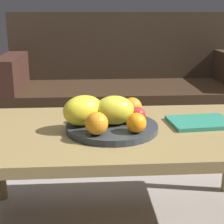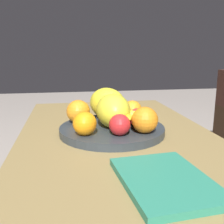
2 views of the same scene
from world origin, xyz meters
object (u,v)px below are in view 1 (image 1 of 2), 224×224
Objects in this scene: couch at (124,96)px; magazine at (200,122)px; apple_front at (137,115)px; apple_left at (114,110)px; coffee_table at (123,140)px; melon_smaller_beside at (83,110)px; fruit_bowl at (112,127)px; orange_left at (136,123)px; orange_right at (132,107)px; melon_large_front at (114,110)px; banana_bunch at (114,115)px; orange_front at (97,123)px; orange_back at (91,109)px.

couch reaches higher than magazine.
apple_left is (-0.09, 0.08, -0.00)m from apple_front.
melon_smaller_beside is at bearing -173.94° from coffee_table.
fruit_bowl is at bearing -159.31° from coffee_table.
apple_left is (-0.07, 0.18, -0.01)m from orange_left.
melon_large_front is at bearing -132.76° from orange_right.
apple_front reaches higher than banana_bunch.
couch is 23.26× the size of orange_left.
orange_front is (-0.06, -0.11, 0.05)m from fruit_bowl.
melon_smaller_beside is 2.61× the size of apple_left.
banana_bunch is (-0.04, 0.02, 0.10)m from coffee_table.
melon_smaller_beside is at bearing 179.71° from fruit_bowl.
couch reaches higher than orange_front.
orange_back is (-0.25, -1.10, 0.21)m from couch.
banana_bunch reaches higher than magazine.
banana_bunch is 0.67× the size of magazine.
orange_front reaches higher than banana_bunch.
melon_smaller_beside is 2.22× the size of orange_left.
fruit_bowl is at bearing -98.29° from couch.
fruit_bowl is (-0.05, -0.02, 0.06)m from coffee_table.
melon_smaller_beside is (-0.28, -1.19, 0.24)m from couch.
orange_back is (-0.17, 0.00, -0.01)m from orange_right.
melon_smaller_beside is 2.26× the size of orange_back.
couch reaches higher than banana_bunch.
melon_large_front is at bearing -93.13° from apple_left.
apple_left is at bearing 34.40° from melon_smaller_beside.
melon_large_front reaches higher than coffee_table.
banana_bunch is (-0.00, -0.05, -0.00)m from apple_left.
fruit_bowl is at bearing -105.08° from banana_bunch.
melon_smaller_beside is 0.15m from apple_left.
apple_left is (-0.03, 0.07, 0.10)m from coffee_table.
orange_front is at bearing -116.14° from banana_bunch.
fruit_bowl is 0.13m from melon_smaller_beside.
orange_left reaches higher than coffee_table.
fruit_bowl is (-0.17, -1.19, 0.17)m from couch.
apple_front is (0.10, 0.01, 0.05)m from fruit_bowl.
orange_right is 0.49× the size of banana_bunch.
orange_right reaches higher than magazine.
couch reaches higher than apple_left.
fruit_bowl is 0.14m from orange_front.
melon_large_front reaches higher than orange_front.
apple_front is (0.16, 0.12, -0.01)m from orange_front.
orange_left is 0.11m from apple_front.
orange_front is (-0.11, -0.13, 0.11)m from coffee_table.
magazine is (0.43, 0.16, -0.06)m from orange_front.
apple_front is at bearing -93.52° from couch.
orange_left is at bearing -69.70° from apple_left.
orange_right is 0.08m from apple_front.
orange_left is (0.08, -0.10, 0.05)m from fruit_bowl.
coffee_table is at bearing 20.69° from fruit_bowl.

